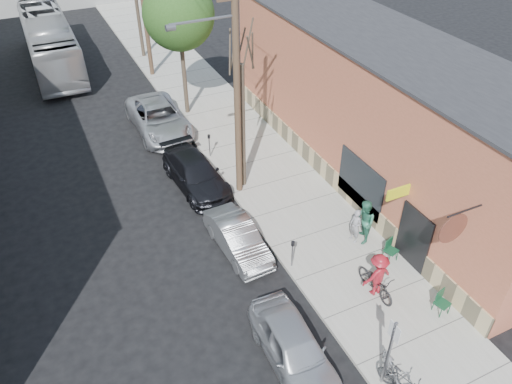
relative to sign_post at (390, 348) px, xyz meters
name	(u,v)px	position (x,y,z in m)	size (l,w,h in m)	color
ground	(247,301)	(-2.35, 4.79, -1.83)	(120.00, 120.00, 0.00)	black
sidewalk	(234,134)	(1.90, 15.79, -1.76)	(4.50, 58.00, 0.15)	#AAA89D
cafe_building	(379,111)	(6.64, 9.78, 1.47)	(6.60, 20.20, 6.61)	#B96244
sign_post	(390,348)	(0.00, 0.00, 0.00)	(0.07, 0.45, 2.80)	slate
parking_meter_near	(293,250)	(-0.10, 5.53, -0.85)	(0.14, 0.14, 1.24)	slate
parking_meter_far	(209,142)	(-0.10, 14.19, -0.85)	(0.14, 0.14, 1.24)	slate
utility_pole_near	(236,84)	(0.04, 10.94, 3.58)	(3.57, 0.28, 10.00)	#503A28
tree_bare	(243,129)	(0.45, 11.25, 1.29)	(0.24, 0.24, 5.94)	#44392C
tree_leafy_mid	(179,15)	(0.45, 19.26, 3.95)	(3.78, 3.78, 7.54)	#44392C
patio_chair_a	(391,250)	(3.55, 4.22, -1.24)	(0.50, 0.50, 0.88)	#124327
patio_chair_b	(442,303)	(3.50, 1.33, -1.24)	(0.50, 0.50, 0.88)	#124327
patron_grey	(355,226)	(2.87, 5.72, -0.92)	(0.56, 0.37, 1.53)	gray
patron_green	(364,222)	(3.16, 5.57, -0.71)	(0.95, 0.74, 1.95)	#2F765A
cyclist	(378,275)	(1.97, 3.06, -0.79)	(1.16, 0.66, 1.79)	maroon
cyclist_bike	(376,283)	(1.97, 3.06, -1.19)	(0.66, 1.89, 0.99)	black
parked_bike_a	(403,384)	(0.23, -0.59, -1.16)	(0.49, 1.74, 1.05)	black
parked_bike_b	(392,369)	(0.33, 0.01, -1.27)	(0.54, 1.55, 0.82)	slate
car_0	(294,348)	(-2.05, 1.87, -1.12)	(1.69, 4.21, 1.43)	#B7BAC0
car_1	(238,238)	(-1.55, 7.37, -1.19)	(1.36, 3.89, 1.28)	#919498
car_2	(196,174)	(-1.55, 12.25, -1.13)	(1.96, 4.82, 1.40)	black
car_3	(159,118)	(-1.58, 18.00, -1.04)	(2.63, 5.69, 1.58)	#B8BBC0
bus	(50,42)	(-5.60, 30.04, -0.13)	(2.86, 12.23, 3.41)	silver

